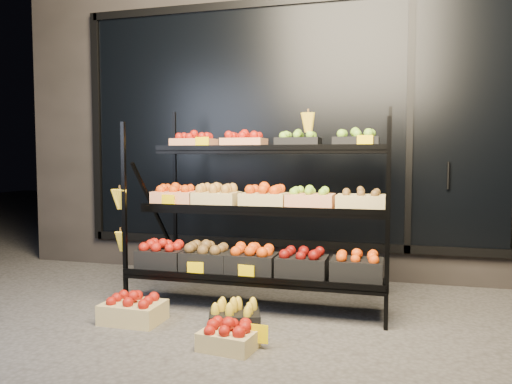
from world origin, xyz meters
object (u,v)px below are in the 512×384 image
(floor_crate_left, at_px, (133,309))
(floor_crate_midright, at_px, (228,336))
(display_rack, at_px, (260,209))
(floor_crate_midleft, at_px, (235,317))

(floor_crate_left, distance_m, floor_crate_midright, 0.90)
(display_rack, xyz_separation_m, floor_crate_midleft, (-0.01, -0.68, -0.70))
(floor_crate_left, relative_size, floor_crate_midleft, 1.04)
(display_rack, bearing_deg, floor_crate_midleft, -90.55)
(floor_crate_left, height_order, floor_crate_midright, floor_crate_left)
(floor_crate_left, xyz_separation_m, floor_crate_midright, (0.85, -0.31, -0.01))
(display_rack, relative_size, floor_crate_midright, 5.78)
(floor_crate_left, bearing_deg, display_rack, 44.53)
(floor_crate_midleft, bearing_deg, display_rack, 71.35)
(floor_crate_midright, bearing_deg, floor_crate_left, 167.85)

